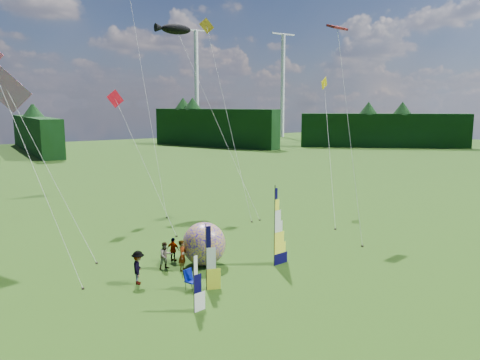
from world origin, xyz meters
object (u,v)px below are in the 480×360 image
side_banner_left (206,259)px  spectator_a (183,255)px  bol_inflatable (204,244)px  side_banner_far (194,285)px  spectator_c (138,268)px  kite_whale (215,108)px  camp_chair (192,280)px  feather_banner_main (275,228)px  spectator_b (165,256)px  spectator_d (173,250)px

side_banner_left → spectator_a: bearing=106.2°
bol_inflatable → spectator_a: (-1.57, -0.23, -0.41)m
side_banner_far → spectator_c: size_ratio=1.50×
side_banner_left → kite_whale: 21.50m
camp_chair → spectator_a: bearing=52.5°
bol_inflatable → kite_whale: kite_whale is taller
feather_banner_main → bol_inflatable: size_ratio=1.82×
spectator_b → spectator_d: size_ratio=1.09×
camp_chair → kite_whale: kite_whale is taller
spectator_a → spectator_c: 3.06m
kite_whale → spectator_a: bearing=-108.5°
spectator_b → spectator_c: 2.65m
bol_inflatable → camp_chair: bearing=-126.8°
camp_chair → kite_whale: size_ratio=0.06×
spectator_c → spectator_d: spectator_c is taller
side_banner_far → kite_whale: kite_whale is taller
side_banner_left → side_banner_far: bearing=-110.3°
side_banner_left → spectator_d: 5.37m
spectator_a → spectator_d: (0.20, 1.83, -0.17)m
feather_banner_main → spectator_b: 6.82m
side_banner_left → spectator_d: size_ratio=2.32×
feather_banner_main → bol_inflatable: 4.47m
camp_chair → kite_whale: 21.92m
bol_inflatable → spectator_c: size_ratio=1.42×
feather_banner_main → side_banner_far: feather_banner_main is taller
spectator_b → kite_whale: bearing=49.0°
side_banner_left → spectator_d: side_banner_left is taller
spectator_b → spectator_d: bearing=44.9°
kite_whale → camp_chair: bearing=-105.6°
feather_banner_main → side_banner_far: bearing=-164.3°
spectator_b → spectator_c: spectator_c is taller
feather_banner_main → spectator_a: (-5.12, 2.25, -1.51)m
feather_banner_main → side_banner_left: (-5.31, -1.18, -0.67)m
side_banner_left → spectator_c: bearing=154.7°
camp_chair → spectator_d: bearing=56.0°
side_banner_left → bol_inflatable: side_banner_left is taller
spectator_c → side_banner_left: bearing=-111.4°
side_banner_far → kite_whale: (11.83, 19.53, 8.07)m
side_banner_far → kite_whale: bearing=48.0°
side_banner_far → spectator_d: size_ratio=1.86×
camp_chair → spectator_c: bearing=110.9°
side_banner_far → spectator_c: bearing=90.7°
bol_inflatable → spectator_b: bearing=166.4°
side_banner_left → camp_chair: bearing=165.0°
spectator_a → side_banner_left: bearing=-137.5°
side_banner_far → camp_chair: bearing=55.5°
side_banner_far → feather_banner_main: bearing=14.4°
spectator_a → camp_chair: (-0.84, -2.99, -0.37)m
spectator_b → camp_chair: size_ratio=1.47×
side_banner_left → spectator_d: bearing=105.1°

